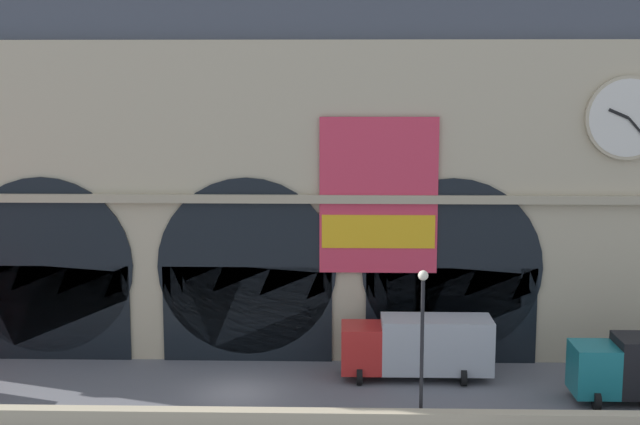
{
  "coord_description": "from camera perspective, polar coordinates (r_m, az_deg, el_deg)",
  "views": [
    {
      "loc": [
        5.04,
        -40.66,
        14.97
      ],
      "look_at": [
        3.85,
        5.0,
        8.01
      ],
      "focal_mm": 49.87,
      "sensor_mm": 36.0,
      "label": 1
    }
  ],
  "objects": [
    {
      "name": "quay_parapet_wall",
      "position": [
        39.14,
        -6.17,
        -13.11
      ],
      "size": [
        90.0,
        0.7,
        0.97
      ],
      "primitive_type": "cube",
      "color": "#BCAD8C",
      "rests_on": "ground"
    },
    {
      "name": "street_lamp_quayside",
      "position": [
        38.44,
        6.58,
        -7.34
      ],
      "size": [
        0.44,
        0.44,
        6.9
      ],
      "color": "black",
      "rests_on": "ground"
    },
    {
      "name": "ground_plane",
      "position": [
        43.62,
        -5.34,
        -11.45
      ],
      "size": [
        200.0,
        200.0,
        0.0
      ],
      "primitive_type": "plane",
      "color": "slate"
    },
    {
      "name": "station_building",
      "position": [
        48.44,
        -4.45,
        2.94
      ],
      "size": [
        45.17,
        4.98,
        21.01
      ],
      "color": "#BCAD8C",
      "rests_on": "ground"
    },
    {
      "name": "box_truck_mideast",
      "position": [
        45.16,
        6.33,
        -8.48
      ],
      "size": [
        7.5,
        2.91,
        3.12
      ],
      "color": "red",
      "rests_on": "ground"
    }
  ]
}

